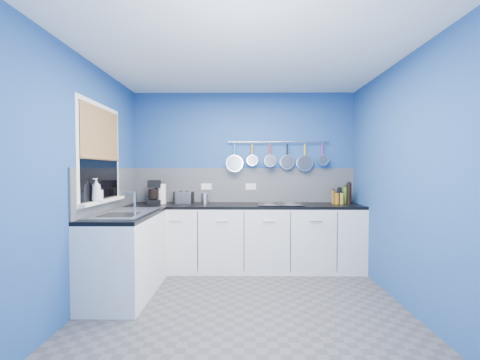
{
  "coord_description": "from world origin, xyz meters",
  "views": [
    {
      "loc": [
        -0.01,
        -3.14,
        1.38
      ],
      "look_at": [
        -0.05,
        0.75,
        1.25
      ],
      "focal_mm": 23.63,
      "sensor_mm": 36.0,
      "label": 1
    }
  ],
  "objects_px": {
    "soap_bottle_a": "(96,190)",
    "soap_bottle_b": "(97,193)",
    "paper_towel": "(162,194)",
    "hob": "(279,204)",
    "canister": "(205,198)",
    "toaster": "(184,198)",
    "coffee_maker": "(154,192)"
  },
  "relations": [
    {
      "from": "soap_bottle_a",
      "to": "hob",
      "type": "height_order",
      "value": "soap_bottle_a"
    },
    {
      "from": "soap_bottle_b",
      "to": "coffee_maker",
      "type": "xyz_separation_m",
      "value": [
        0.28,
        1.11,
        -0.07
      ]
    },
    {
      "from": "toaster",
      "to": "canister",
      "type": "height_order",
      "value": "toaster"
    },
    {
      "from": "soap_bottle_a",
      "to": "canister",
      "type": "height_order",
      "value": "soap_bottle_a"
    },
    {
      "from": "soap_bottle_a",
      "to": "coffee_maker",
      "type": "bearing_deg",
      "value": 76.24
    },
    {
      "from": "soap_bottle_a",
      "to": "hob",
      "type": "distance_m",
      "value": 2.3
    },
    {
      "from": "soap_bottle_b",
      "to": "paper_towel",
      "type": "relative_size",
      "value": 0.62
    },
    {
      "from": "coffee_maker",
      "to": "hob",
      "type": "bearing_deg",
      "value": -13.31
    },
    {
      "from": "soap_bottle_a",
      "to": "soap_bottle_b",
      "type": "relative_size",
      "value": 1.39
    },
    {
      "from": "soap_bottle_a",
      "to": "soap_bottle_b",
      "type": "xyz_separation_m",
      "value": [
        0.0,
        0.03,
        -0.03
      ]
    },
    {
      "from": "soap_bottle_b",
      "to": "paper_towel",
      "type": "distance_m",
      "value": 1.2
    },
    {
      "from": "soap_bottle_b",
      "to": "hob",
      "type": "distance_m",
      "value": 2.28
    },
    {
      "from": "canister",
      "to": "hob",
      "type": "relative_size",
      "value": 0.24
    },
    {
      "from": "canister",
      "to": "soap_bottle_a",
      "type": "bearing_deg",
      "value": -128.61
    },
    {
      "from": "soap_bottle_a",
      "to": "canister",
      "type": "relative_size",
      "value": 1.69
    },
    {
      "from": "soap_bottle_a",
      "to": "toaster",
      "type": "distance_m",
      "value": 1.39
    },
    {
      "from": "soap_bottle_b",
      "to": "hob",
      "type": "height_order",
      "value": "soap_bottle_b"
    },
    {
      "from": "toaster",
      "to": "canister",
      "type": "bearing_deg",
      "value": 15.75
    },
    {
      "from": "paper_towel",
      "to": "soap_bottle_b",
      "type": "bearing_deg",
      "value": -108.15
    },
    {
      "from": "soap_bottle_b",
      "to": "canister",
      "type": "height_order",
      "value": "soap_bottle_b"
    },
    {
      "from": "soap_bottle_b",
      "to": "hob",
      "type": "bearing_deg",
      "value": 27.33
    },
    {
      "from": "coffee_maker",
      "to": "paper_towel",
      "type": "bearing_deg",
      "value": 6.37
    },
    {
      "from": "paper_towel",
      "to": "coffee_maker",
      "type": "bearing_deg",
      "value": -162.57
    },
    {
      "from": "soap_bottle_b",
      "to": "paper_towel",
      "type": "xyz_separation_m",
      "value": [
        0.37,
        1.14,
        -0.1
      ]
    },
    {
      "from": "soap_bottle_a",
      "to": "coffee_maker",
      "type": "distance_m",
      "value": 1.17
    },
    {
      "from": "paper_towel",
      "to": "hob",
      "type": "relative_size",
      "value": 0.46
    },
    {
      "from": "canister",
      "to": "hob",
      "type": "distance_m",
      "value": 1.05
    },
    {
      "from": "soap_bottle_b",
      "to": "toaster",
      "type": "height_order",
      "value": "soap_bottle_b"
    },
    {
      "from": "toaster",
      "to": "canister",
      "type": "distance_m",
      "value": 0.29
    },
    {
      "from": "toaster",
      "to": "hob",
      "type": "height_order",
      "value": "toaster"
    },
    {
      "from": "canister",
      "to": "toaster",
      "type": "bearing_deg",
      "value": -176.35
    },
    {
      "from": "soap_bottle_a",
      "to": "paper_towel",
      "type": "height_order",
      "value": "soap_bottle_a"
    }
  ]
}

